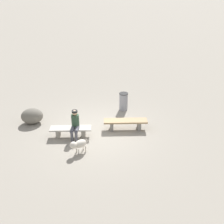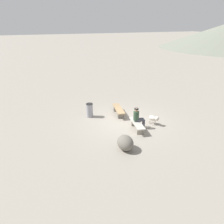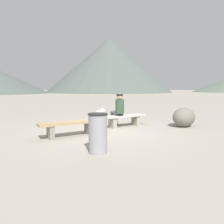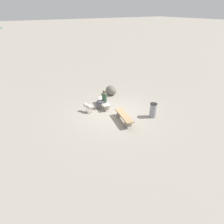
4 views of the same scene
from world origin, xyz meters
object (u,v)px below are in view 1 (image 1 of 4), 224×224
bench_right (71,130)px  dog (79,144)px  trash_bin (124,101)px  bench_left (125,123)px  boulder (32,116)px  seated_person (75,123)px

bench_right → dog: bearing=110.2°
bench_right → trash_bin: size_ratio=1.96×
bench_left → boulder: boulder is taller
bench_left → boulder: 4.19m
trash_bin → seated_person: bearing=36.8°
seated_person → boulder: 2.44m
seated_person → trash_bin: bearing=-126.2°
bench_right → trash_bin: trash_bin is taller
bench_left → seated_person: (2.17, 0.15, 0.37)m
bench_left → dog: size_ratio=2.63×
seated_person → bench_left: bearing=-159.2°
boulder → dog: bearing=121.7°
bench_right → boulder: bearing=-32.3°
bench_right → dog: 1.23m
dog → bench_right: bearing=-104.8°
seated_person → dog: (0.02, 1.07, -0.30)m
boulder → bench_right: bearing=134.9°
bench_right → boulder: size_ratio=1.80×
dog → boulder: 3.25m
bench_left → trash_bin: (-0.45, -1.81, 0.12)m
trash_bin → boulder: trash_bin is taller
trash_bin → bench_right: bearing=33.0°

